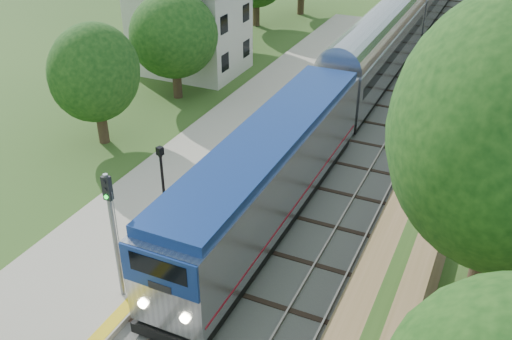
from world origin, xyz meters
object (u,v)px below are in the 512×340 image
at_px(lamppost_far, 164,192).
at_px(signal_farside, 435,113).
at_px(station_building, 189,19).
at_px(signal_platform, 113,224).

bearing_deg(lamppost_far, signal_farside, 42.31).
bearing_deg(station_building, lamppost_far, -62.53).
bearing_deg(signal_farside, lamppost_far, -137.69).
distance_m(signal_platform, signal_farside, 16.61).
xyz_separation_m(station_building, signal_platform, (11.10, -24.16, -0.34)).
bearing_deg(lamppost_far, signal_platform, -78.19).
height_order(lamppost_far, signal_farside, signal_farside).
relative_size(lamppost_far, signal_farside, 0.61).
relative_size(station_building, lamppost_far, 2.11).
height_order(signal_platform, signal_farside, signal_farside).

